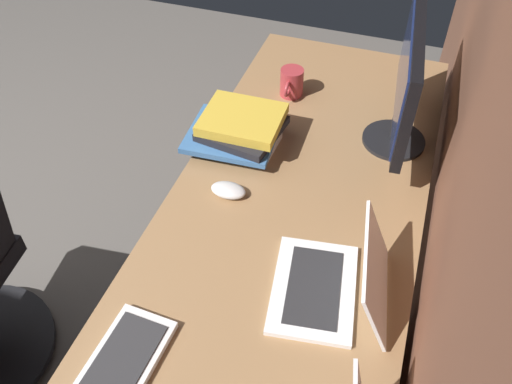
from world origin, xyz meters
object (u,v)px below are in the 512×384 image
monitor_primary (407,79)px  laptop_left (338,283)px  book_stack_near (238,129)px  mouse_main (228,190)px  coffee_mug (291,83)px  drawer_pedestal (265,375)px

monitor_primary → laptop_left: bearing=-4.1°
monitor_primary → book_stack_near: size_ratio=1.84×
monitor_primary → book_stack_near: (0.17, -0.47, -0.18)m
monitor_primary → book_stack_near: monitor_primary is taller
mouse_main → coffee_mug: bearing=176.4°
monitor_primary → laptop_left: (0.63, -0.04, -0.19)m
mouse_main → drawer_pedestal: bearing=34.8°
drawer_pedestal → mouse_main: mouse_main is taller
drawer_pedestal → coffee_mug: coffee_mug is taller
drawer_pedestal → monitor_primary: monitor_primary is taller
laptop_left → book_stack_near: size_ratio=1.08×
monitor_primary → drawer_pedestal: bearing=-15.5°
mouse_main → book_stack_near: book_stack_near is taller
mouse_main → book_stack_near: 0.24m
monitor_primary → mouse_main: (0.39, -0.42, -0.22)m
book_stack_near → monitor_primary: bearing=109.6°
drawer_pedestal → laptop_left: (-0.08, 0.15, 0.43)m
drawer_pedestal → laptop_left: size_ratio=2.13×
monitor_primary → coffee_mug: monitor_primary is taller
laptop_left → drawer_pedestal: bearing=-62.5°
drawer_pedestal → book_stack_near: (-0.54, -0.27, 0.44)m
mouse_main → coffee_mug: 0.54m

